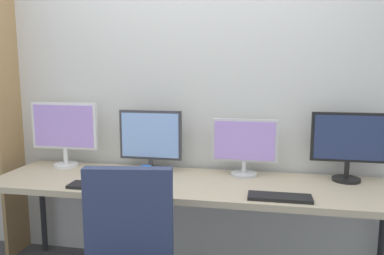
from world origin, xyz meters
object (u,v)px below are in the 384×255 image
(monitor_far_right, at_px, (348,143))
(monitor_far_left, at_px, (64,130))
(monitor_center_left, at_px, (151,139))
(monitor_center_right, at_px, (244,145))
(keyboard_left, at_px, (95,186))
(computer_mouse, at_px, (154,185))
(coffee_mug, at_px, (146,173))
(desk, at_px, (191,188))
(keyboard_right, at_px, (280,197))

(monitor_far_right, bearing_deg, monitor_far_left, 180.00)
(monitor_center_left, relative_size, monitor_center_right, 1.02)
(keyboard_left, bearing_deg, monitor_far_right, 15.83)
(monitor_far_right, bearing_deg, keyboard_left, -164.17)
(computer_mouse, bearing_deg, coffee_mug, 122.95)
(monitor_far_left, height_order, monitor_far_right, monitor_far_left)
(monitor_center_right, relative_size, monitor_far_right, 0.94)
(monitor_far_left, height_order, coffee_mug, monitor_far_left)
(monitor_center_left, bearing_deg, monitor_center_right, -0.01)
(monitor_far_right, height_order, keyboard_left, monitor_far_right)
(monitor_center_right, relative_size, computer_mouse, 4.61)
(monitor_center_left, bearing_deg, computer_mouse, -69.98)
(monitor_center_left, height_order, computer_mouse, monitor_center_left)
(monitor_far_right, relative_size, keyboard_left, 1.44)
(keyboard_left, xyz_separation_m, coffee_mug, (0.26, 0.22, 0.04))
(desk, distance_m, coffee_mug, 0.31)
(desk, distance_m, keyboard_right, 0.61)
(monitor_center_left, height_order, monitor_far_right, monitor_far_right)
(desk, xyz_separation_m, keyboard_left, (-0.56, -0.23, 0.06))
(desk, distance_m, monitor_center_left, 0.48)
(keyboard_right, bearing_deg, computer_mouse, 175.57)
(keyboard_left, bearing_deg, monitor_far_left, 134.87)
(desk, distance_m, monitor_center_right, 0.47)
(keyboard_right, bearing_deg, monitor_center_right, 117.13)
(monitor_center_left, bearing_deg, coffee_mug, -81.56)
(monitor_center_right, bearing_deg, desk, -147.52)
(monitor_center_right, xyz_separation_m, keyboard_right, (0.23, -0.44, -0.20))
(monitor_center_left, distance_m, monitor_far_right, 1.33)
(desk, distance_m, computer_mouse, 0.27)
(monitor_far_left, bearing_deg, computer_mouse, -25.45)
(keyboard_right, bearing_deg, monitor_far_right, 45.13)
(desk, height_order, keyboard_left, keyboard_left)
(computer_mouse, bearing_deg, monitor_far_right, 17.82)
(monitor_far_left, height_order, keyboard_left, monitor_far_left)
(desk, distance_m, monitor_far_left, 1.07)
(desk, xyz_separation_m, coffee_mug, (-0.30, -0.01, 0.09))
(keyboard_right, xyz_separation_m, coffee_mug, (-0.86, 0.22, 0.04))
(keyboard_right, bearing_deg, monitor_center_left, 153.66)
(desk, relative_size, monitor_far_right, 5.63)
(monitor_center_right, relative_size, keyboard_right, 1.24)
(desk, xyz_separation_m, computer_mouse, (-0.19, -0.17, 0.06))
(coffee_mug, bearing_deg, keyboard_left, -139.10)
(monitor_center_right, bearing_deg, keyboard_left, -153.67)
(desk, height_order, monitor_center_left, monitor_center_left)
(keyboard_right, height_order, coffee_mug, coffee_mug)
(keyboard_right, relative_size, coffee_mug, 3.37)
(desk, relative_size, computer_mouse, 27.51)
(monitor_center_right, distance_m, coffee_mug, 0.69)
(monitor_center_left, relative_size, computer_mouse, 4.72)
(coffee_mug, bearing_deg, monitor_center_right, 18.96)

